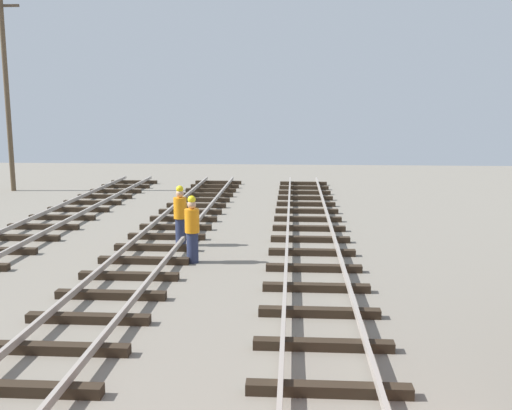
# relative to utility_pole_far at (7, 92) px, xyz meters

# --- Properties ---
(utility_pole_far) EXTENTS (1.80, 0.24, 9.34)m
(utility_pole_far) POSITION_rel_utility_pole_far_xyz_m (0.00, 0.00, 0.00)
(utility_pole_far) COLOR brown
(utility_pole_far) RESTS_ON ground
(track_worker_foreground) EXTENTS (0.40, 0.40, 1.87)m
(track_worker_foreground) POSITION_rel_utility_pole_far_xyz_m (11.31, -12.85, -3.94)
(track_worker_foreground) COLOR #262D4C
(track_worker_foreground) RESTS_ON ground
(track_worker_distant) EXTENTS (0.40, 0.40, 1.87)m
(track_worker_distant) POSITION_rel_utility_pole_far_xyz_m (10.60, -10.91, -3.94)
(track_worker_distant) COLOR #262D4C
(track_worker_distant) RESTS_ON ground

